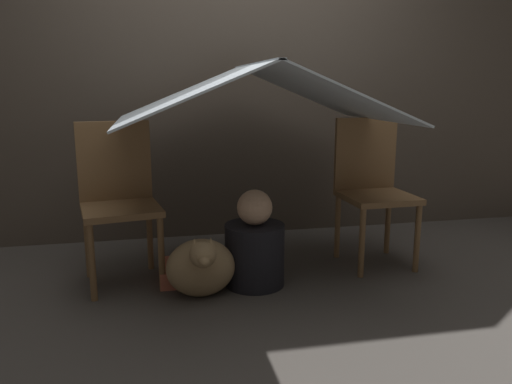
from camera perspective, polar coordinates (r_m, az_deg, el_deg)
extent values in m
plane|color=#47423D|center=(3.09, 0.20, -9.58)|extent=(8.80, 8.80, 0.00)
cube|color=#4C4238|center=(3.81, -2.84, 13.69)|extent=(7.00, 0.05, 2.50)
cylinder|color=brown|center=(2.83, -18.24, -7.69)|extent=(0.04, 0.04, 0.43)
cylinder|color=brown|center=(2.87, -10.76, -7.01)|extent=(0.04, 0.04, 0.43)
cylinder|color=brown|center=(3.18, -18.69, -5.52)|extent=(0.04, 0.04, 0.43)
cylinder|color=brown|center=(3.22, -12.05, -4.95)|extent=(0.04, 0.04, 0.43)
cube|color=brown|center=(2.95, -15.18, -1.94)|extent=(0.50, 0.50, 0.04)
cube|color=brown|center=(3.10, -15.88, 3.45)|extent=(0.43, 0.10, 0.47)
cylinder|color=brown|center=(3.08, 12.01, -5.73)|extent=(0.04, 0.04, 0.43)
cylinder|color=brown|center=(3.25, 17.95, -5.09)|extent=(0.04, 0.04, 0.43)
cylinder|color=brown|center=(3.40, 9.30, -3.91)|extent=(0.04, 0.04, 0.43)
cylinder|color=brown|center=(3.56, 14.83, -3.43)|extent=(0.04, 0.04, 0.43)
cube|color=brown|center=(3.26, 13.72, -0.57)|extent=(0.44, 0.44, 0.04)
cube|color=brown|center=(3.39, 12.40, 4.33)|extent=(0.43, 0.04, 0.47)
cube|color=silver|center=(2.87, -7.88, 11.12)|extent=(0.79, 1.19, 0.34)
cube|color=silver|center=(3.03, 7.46, 11.18)|extent=(0.79, 1.19, 0.34)
cube|color=silver|center=(2.93, 0.00, 14.41)|extent=(0.04, 1.19, 0.01)
cylinder|color=black|center=(2.91, -0.15, -7.17)|extent=(0.35, 0.35, 0.36)
sphere|color=#D6A884|center=(2.83, -0.16, -1.77)|extent=(0.20, 0.20, 0.20)
ellipsoid|color=#9E7F56|center=(2.78, -6.34, -8.60)|extent=(0.38, 0.22, 0.33)
sphere|color=#9E7F56|center=(2.61, -6.09, -7.10)|extent=(0.14, 0.14, 0.14)
ellipsoid|color=#9E7F56|center=(2.55, -5.94, -7.86)|extent=(0.06, 0.07, 0.05)
cone|color=#9E7F56|center=(2.58, -7.06, -5.96)|extent=(0.05, 0.05, 0.06)
cone|color=#9E7F56|center=(2.59, -5.18, -5.86)|extent=(0.05, 0.05, 0.06)
cube|color=#CC664C|center=(3.06, -7.22, -8.92)|extent=(0.39, 0.32, 0.10)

